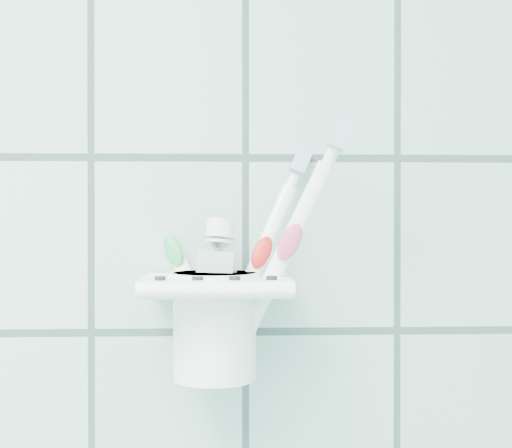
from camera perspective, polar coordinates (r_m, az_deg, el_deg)
holder_bracket at (r=0.58m, az=-3.16°, el=-5.03°), size 0.12×0.10×0.04m
cup at (r=0.59m, az=-3.33°, el=-7.73°), size 0.08×0.08×0.09m
toothbrush_pink at (r=0.59m, az=-2.68°, el=-1.08°), size 0.08×0.07×0.21m
toothbrush_blue at (r=0.58m, az=-3.58°, el=-1.51°), size 0.08×0.05×0.20m
toothbrush_orange at (r=0.58m, az=-2.22°, el=-0.52°), size 0.09×0.02×0.22m
toothpaste_tube at (r=0.58m, az=-3.86°, el=-4.70°), size 0.04×0.04×0.13m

